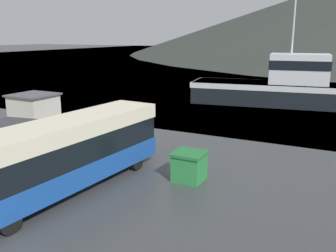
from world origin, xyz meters
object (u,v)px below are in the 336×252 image
(fishing_boat, at_px, (284,86))
(storage_bin, at_px, (189,166))
(tour_bus, at_px, (66,152))
(delivery_van, at_px, (9,146))
(dock_kiosk, at_px, (34,112))

(fishing_boat, bearing_deg, storage_bin, 170.95)
(tour_bus, bearing_deg, fishing_boat, 84.30)
(tour_bus, distance_m, delivery_van, 4.57)
(tour_bus, distance_m, dock_kiosk, 12.83)
(dock_kiosk, bearing_deg, fishing_boat, 52.39)
(delivery_van, distance_m, dock_kiosk, 9.17)
(tour_bus, xyz_separation_m, delivery_van, (-4.50, 0.57, -0.51))
(storage_bin, bearing_deg, dock_kiosk, 164.71)
(tour_bus, relative_size, dock_kiosk, 3.67)
(storage_bin, relative_size, dock_kiosk, 0.50)
(tour_bus, bearing_deg, dock_kiosk, 146.76)
(delivery_van, bearing_deg, storage_bin, 10.22)
(fishing_boat, bearing_deg, dock_kiosk, 133.60)
(delivery_van, xyz_separation_m, fishing_boat, (9.06, 26.34, 0.52))
(fishing_boat, xyz_separation_m, storage_bin, (-0.10, -23.19, -1.14))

